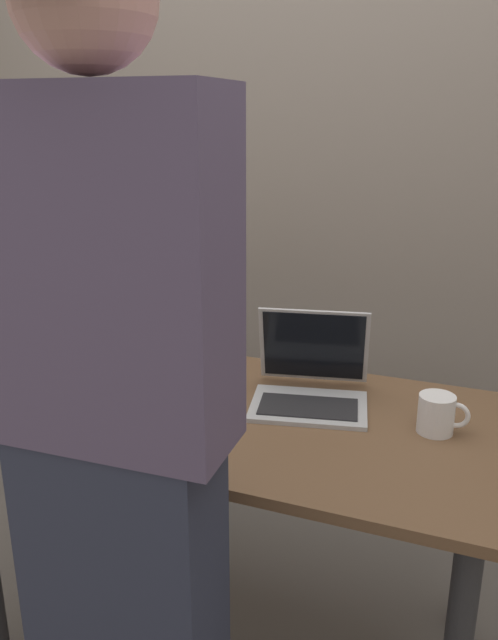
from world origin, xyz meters
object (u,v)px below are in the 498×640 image
Objects in this scene: beer_bottle_brown at (65,339)px; person_figure at (117,456)px; coffee_mug at (437,414)px; beer_bottle_amber at (137,335)px; laptop at (311,380)px; beer_bottle_green at (122,352)px; beer_bottle_dark at (102,345)px.

person_figure reaches higher than beer_bottle_brown.
person_figure reaches higher than coffee_mug.
beer_bottle_brown is (-0.21, -0.07, -0.02)m from beer_bottle_amber.
person_figure is (0.59, -0.63, 0.07)m from beer_bottle_brown.
beer_bottle_green is at bearing -167.46° from laptop.
beer_bottle_green is 0.86m from coffee_mug.
beer_bottle_green is (0.02, -0.11, -0.01)m from beer_bottle_amber.
coffee_mug is at bearing 0.23° from beer_bottle_brown.
beer_bottle_amber is 2.43× the size of coffee_mug.
beer_bottle_amber reaches higher than beer_bottle_dark.
beer_bottle_dark is (-0.07, -0.09, -0.01)m from beer_bottle_amber.
beer_bottle_dark is 0.94m from coffee_mug.
laptop is 2.90× the size of coffee_mug.
laptop is 0.35m from coffee_mug.
beer_bottle_amber is 0.87m from coffee_mug.
beer_bottle_amber is 0.80m from person_figure.
beer_bottle_green reaches higher than coffee_mug.
laptop is 0.53m from beer_bottle_amber.
beer_bottle_brown reaches higher than laptop.
coffee_mug is (0.94, 0.02, -0.06)m from beer_bottle_dark.
beer_bottle_dark is 0.76m from person_figure.
beer_bottle_brown reaches higher than beer_bottle_green.
person_figure reaches higher than beer_bottle_green.
person_figure is at bearing -127.49° from coffee_mug.
beer_bottle_brown is 2.32× the size of coffee_mug.
laptop is at bearing 12.54° from beer_bottle_green.
beer_bottle_brown is (-0.22, 0.04, -0.00)m from beer_bottle_green.
beer_bottle_dark reaches higher than laptop.
beer_bottle_green is 0.23m from beer_bottle_brown.
beer_bottle_brown reaches higher than beer_bottle_dark.
person_figure is (0.38, -0.70, 0.05)m from beer_bottle_amber.
person_figure is at bearing -61.58° from beer_bottle_amber.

